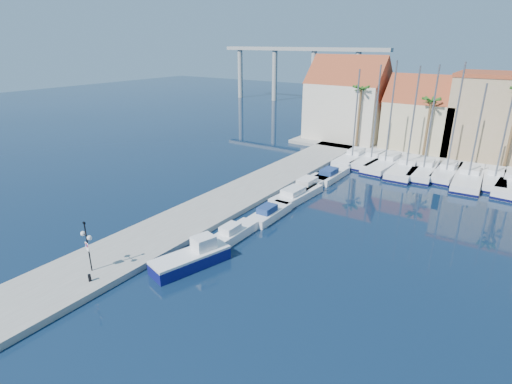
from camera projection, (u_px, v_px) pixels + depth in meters
ground at (209, 294)px, 26.89m from camera, size 260.00×260.00×0.00m
quay_west at (228, 201)px, 41.97m from camera, size 6.00×77.00×0.50m
shore_north at (475, 155)px, 58.55m from camera, size 54.00×16.00×0.50m
lamp_post at (87, 239)px, 27.85m from camera, size 1.30×0.49×3.86m
bollard at (90, 278)px, 27.38m from camera, size 0.21×0.21×0.52m
fishing_boat at (192, 257)px, 30.07m from camera, size 3.59×6.37×2.12m
motorboat_west_0 at (233, 233)px, 34.36m from camera, size 1.65×5.10×1.40m
motorboat_west_1 at (270, 213)px, 38.30m from camera, size 1.85×5.55×1.40m
motorboat_west_2 at (296, 195)px, 42.92m from camera, size 2.79×7.42×1.40m
motorboat_west_3 at (309, 184)px, 45.99m from camera, size 2.36×7.03×1.40m
motorboat_west_4 at (331, 175)px, 49.33m from camera, size 2.24×6.85×1.40m
sailboat_0 at (354, 157)px, 56.31m from camera, size 2.64×9.71×12.59m
sailboat_1 at (373, 159)px, 55.42m from camera, size 3.32×9.92×13.18m
sailboat_2 at (387, 162)px, 53.98m from camera, size 3.71×11.16×13.79m
sailboat_3 at (407, 167)px, 52.02m from camera, size 3.17×11.41×13.27m
sailboat_4 at (424, 169)px, 51.26m from camera, size 3.42×10.48×13.43m
sailboat_5 at (447, 171)px, 50.16m from camera, size 2.65×9.12×13.79m
sailboat_6 at (469, 177)px, 48.28m from camera, size 3.58×11.47×11.64m
sailboat_7 at (495, 178)px, 47.80m from camera, size 3.14×9.38×11.32m
building_0 at (347, 102)px, 66.12m from camera, size 12.30×9.00×13.50m
building_1 at (422, 117)px, 60.21m from camera, size 10.30×8.00×11.00m
building_2 at (508, 116)px, 54.83m from camera, size 14.20×10.20×11.50m
palm_0 at (361, 91)px, 59.24m from camera, size 2.60×2.60×10.15m
palm_1 at (431, 103)px, 54.29m from camera, size 2.60×2.60×9.15m
viaduct at (297, 64)px, 107.15m from camera, size 48.00×2.20×14.45m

